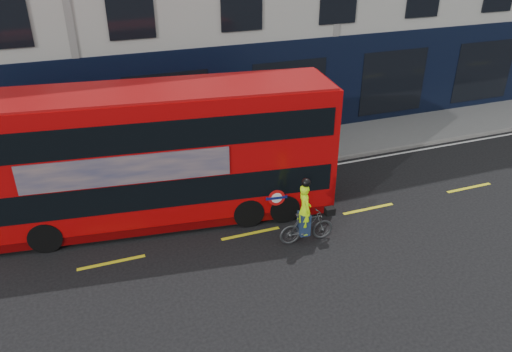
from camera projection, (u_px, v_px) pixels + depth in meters
ground at (118, 298)px, 12.23m from camera, size 120.00×120.00×0.00m
pavement at (96, 179)px, 17.60m from camera, size 60.00×3.00×0.12m
kerb at (100, 199)px, 16.35m from camera, size 60.00×0.12×0.13m
road_edge_line at (101, 205)px, 16.13m from camera, size 58.00×0.10×0.01m
lane_dashes at (112, 263)px, 13.47m from camera, size 58.00×0.12×0.01m
bus at (161, 155)px, 14.56m from camera, size 10.43×3.60×4.12m
cyclist at (306, 221)px, 14.04m from camera, size 1.64×0.57×2.06m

